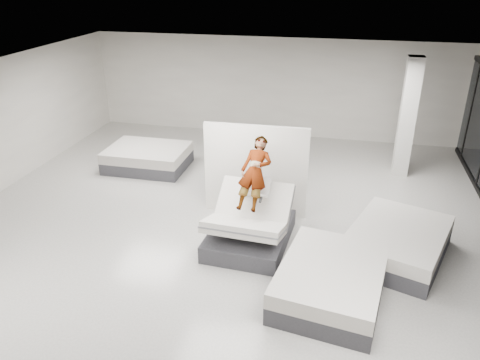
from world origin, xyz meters
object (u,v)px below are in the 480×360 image
at_px(hero_bed, 250,226).
at_px(flat_bed_right_far, 397,242).
at_px(person, 255,183).
at_px(remote, 261,200).
at_px(divider_panel, 256,170).
at_px(flat_bed_right_near, 331,282).
at_px(column, 407,118).
at_px(flat_bed_left_far, 148,158).

relative_size(hero_bed, flat_bed_right_far, 0.80).
xyz_separation_m(person, remote, (0.20, -0.36, -0.18)).
bearing_deg(person, divider_panel, 103.49).
distance_m(person, flat_bed_right_far, 3.05).
xyz_separation_m(flat_bed_right_far, flat_bed_right_near, (-1.21, -1.57, 0.00)).
bearing_deg(person, hero_bed, -90.00).
bearing_deg(remote, divider_panel, 108.81).
xyz_separation_m(person, flat_bed_right_near, (1.69, -1.68, -0.93)).
relative_size(remote, divider_panel, 0.06).
bearing_deg(hero_bed, column, 53.13).
bearing_deg(column, flat_bed_right_far, -95.11).
bearing_deg(remote, flat_bed_left_far, 143.08).
bearing_deg(flat_bed_right_near, remote, 138.53).
distance_m(divider_panel, flat_bed_right_near, 3.37).
bearing_deg(divider_panel, hero_bed, -84.46).
distance_m(flat_bed_right_near, flat_bed_left_far, 7.05).
distance_m(person, divider_panel, 1.05).
height_order(flat_bed_right_near, column, column).
xyz_separation_m(hero_bed, column, (3.29, 4.39, 1.20)).
xyz_separation_m(hero_bed, remote, (0.22, -0.05, 0.66)).
height_order(hero_bed, divider_panel, divider_panel).
bearing_deg(column, flat_bed_right_near, -105.36).
xyz_separation_m(person, divider_panel, (-0.18, 1.01, -0.18)).
bearing_deg(column, hero_bed, -126.87).
distance_m(remote, flat_bed_right_near, 2.13).
relative_size(divider_panel, flat_bed_left_far, 1.07).
height_order(hero_bed, flat_bed_right_near, hero_bed).
bearing_deg(divider_panel, flat_bed_right_near, -56.55).
bearing_deg(remote, column, 58.81).
relative_size(person, flat_bed_right_far, 0.60).
height_order(person, divider_panel, divider_panel).
bearing_deg(column, remote, -124.71).
distance_m(hero_bed, flat_bed_right_near, 2.19).
height_order(person, flat_bed_right_near, person).
distance_m(remote, column, 5.43).
xyz_separation_m(hero_bed, flat_bed_left_far, (-3.63, 3.23, -0.10)).
distance_m(flat_bed_right_far, flat_bed_left_far, 7.22).
bearing_deg(flat_bed_right_far, flat_bed_right_near, -127.64).
height_order(remote, column, column).
bearing_deg(remote, person, 122.15).
height_order(person, flat_bed_right_far, person).
distance_m(hero_bed, divider_panel, 1.49).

